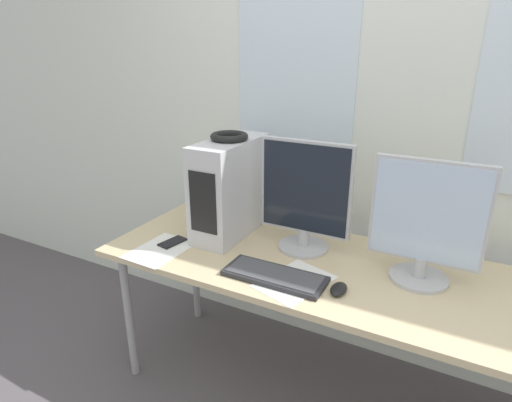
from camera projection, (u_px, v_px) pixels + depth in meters
wall_back at (412, 101)px, 1.89m from camera, size 8.00×0.07×2.70m
desk at (370, 286)px, 1.73m from camera, size 2.32×0.71×0.72m
pc_tower at (230, 188)px, 2.02m from camera, size 0.19×0.46×0.46m
headphones at (229, 136)px, 1.94m from camera, size 0.17×0.17×0.03m
monitor_main at (305, 197)px, 1.85m from camera, size 0.41×0.23×0.50m
monitor_right_near at (427, 223)px, 1.60m from camera, size 0.42×0.23×0.49m
keyboard at (275, 276)px, 1.69m from camera, size 0.41×0.16×0.02m
mouse at (339, 289)px, 1.60m from camera, size 0.06×0.10×0.03m
cell_phone at (173, 242)px, 1.99m from camera, size 0.09×0.14×0.01m
paper_sheet_left at (160, 250)px, 1.92m from camera, size 0.22×0.30×0.00m
paper_sheet_front at (295, 281)px, 1.67m from camera, size 0.29×0.34×0.00m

